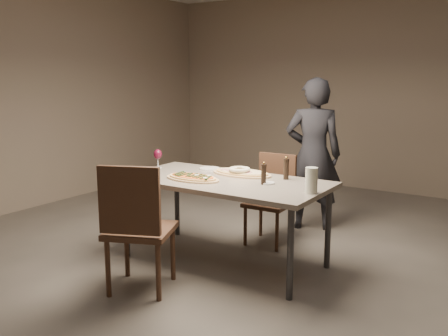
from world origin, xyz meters
The scene contains 14 objects.
room centered at (0.00, 0.00, 1.40)m, with size 7.00×7.00×7.00m.
dining_table centered at (0.00, 0.00, 0.69)m, with size 1.80×0.90×0.75m.
zucchini_pizza centered at (-0.22, -0.15, 0.77)m, with size 0.52×0.29×0.05m.
ham_pizza centered at (0.02, 0.26, 0.77)m, with size 0.58×0.32×0.04m.
bread_basket centered at (0.02, 0.22, 0.79)m, with size 0.20×0.20×0.07m.
oil_dish centered at (0.40, 0.05, 0.76)m, with size 0.11×0.11×0.01m.
pepper_mill_left centered at (0.38, 0.01, 0.84)m, with size 0.05×0.05×0.19m.
pepper_mill_right centered at (0.45, 0.30, 0.84)m, with size 0.05×0.05×0.20m.
carafe centered at (0.83, -0.05, 0.85)m, with size 0.10×0.10×0.20m.
wine_glass centered at (-0.83, 0.10, 0.88)m, with size 0.08×0.08×0.18m.
side_plate centered at (-0.37, 0.31, 0.76)m, with size 0.19×0.19×0.01m.
chair_near centered at (-0.20, -0.90, 0.57)m, with size 0.63×0.63×1.01m.
chair_far centered at (0.10, 0.73, 0.49)m, with size 0.43×0.43×0.87m.
diner centered at (0.25, 1.35, 0.81)m, with size 0.59×0.39×1.61m, color black.
Camera 1 is at (2.30, -3.53, 1.66)m, focal length 40.00 mm.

